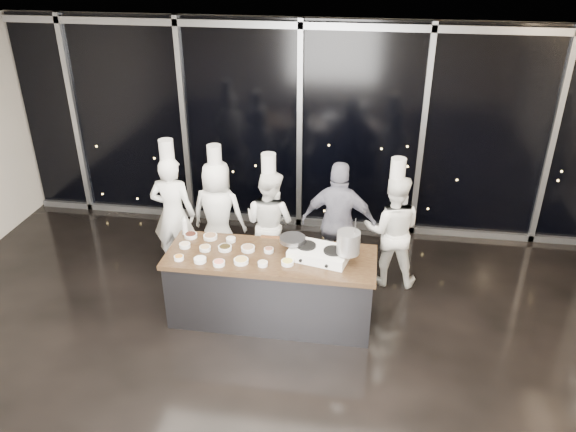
% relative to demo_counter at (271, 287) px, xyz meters
% --- Properties ---
extents(ground, '(9.00, 9.00, 0.00)m').
position_rel_demo_counter_xyz_m(ground, '(0.00, -0.90, -0.45)').
color(ground, black).
rests_on(ground, ground).
extents(room_shell, '(9.02, 7.02, 3.21)m').
position_rel_demo_counter_xyz_m(room_shell, '(0.18, -0.90, 1.79)').
color(room_shell, beige).
rests_on(room_shell, ground).
extents(window_wall, '(8.90, 0.11, 3.20)m').
position_rel_demo_counter_xyz_m(window_wall, '(0.00, 2.53, 1.14)').
color(window_wall, black).
rests_on(window_wall, ground).
extents(demo_counter, '(2.46, 0.86, 0.90)m').
position_rel_demo_counter_xyz_m(demo_counter, '(0.00, 0.00, 0.00)').
color(demo_counter, '#343439').
rests_on(demo_counter, ground).
extents(stove, '(0.74, 0.55, 0.14)m').
position_rel_demo_counter_xyz_m(stove, '(0.57, 0.03, 0.51)').
color(stove, white).
rests_on(stove, demo_counter).
extents(frying_pan, '(0.55, 0.36, 0.05)m').
position_rel_demo_counter_xyz_m(frying_pan, '(0.23, 0.13, 0.61)').
color(frying_pan, slate).
rests_on(frying_pan, stove).
extents(stock_pot, '(0.31, 0.31, 0.26)m').
position_rel_demo_counter_xyz_m(stock_pot, '(0.90, -0.03, 0.72)').
color(stock_pot, '#B1B1B3').
rests_on(stock_pot, stove).
extents(prep_bowls, '(1.43, 0.73, 0.05)m').
position_rel_demo_counter_xyz_m(prep_bowls, '(-0.55, -0.01, 0.47)').
color(prep_bowls, white).
rests_on(prep_bowls, demo_counter).
extents(squeeze_bottle, '(0.07, 0.07, 0.26)m').
position_rel_demo_counter_xyz_m(squeeze_bottle, '(-1.14, 0.34, 0.57)').
color(squeeze_bottle, silver).
rests_on(squeeze_bottle, demo_counter).
extents(chef_far_left, '(0.61, 0.40, 1.90)m').
position_rel_demo_counter_xyz_m(chef_far_left, '(-1.52, 0.95, 0.40)').
color(chef_far_left, white).
rests_on(chef_far_left, ground).
extents(chef_left, '(0.80, 0.55, 1.78)m').
position_rel_demo_counter_xyz_m(chef_left, '(-0.95, 1.17, 0.34)').
color(chef_left, white).
rests_on(chef_left, ground).
extents(chef_center, '(0.91, 0.83, 1.75)m').
position_rel_demo_counter_xyz_m(chef_center, '(-0.21, 1.05, 0.32)').
color(chef_center, white).
rests_on(chef_center, ground).
extents(guest, '(1.03, 0.50, 1.70)m').
position_rel_demo_counter_xyz_m(guest, '(0.73, 1.01, 0.40)').
color(guest, '#121333').
rests_on(guest, ground).
extents(chef_right, '(0.76, 0.59, 1.78)m').
position_rel_demo_counter_xyz_m(chef_right, '(1.42, 1.05, 0.34)').
color(chef_right, white).
rests_on(chef_right, ground).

